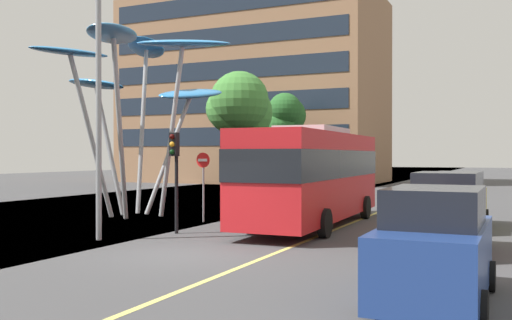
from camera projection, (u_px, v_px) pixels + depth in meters
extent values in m
cube|color=#424244|center=(183.00, 256.00, 15.55)|extent=(120.00, 240.00, 0.10)
cube|color=#E0D666|center=(257.00, 261.00, 14.64)|extent=(0.16, 144.00, 0.01)
cube|color=red|center=(313.00, 175.00, 21.85)|extent=(2.93, 10.68, 3.15)
cube|color=black|center=(313.00, 164.00, 21.84)|extent=(2.96, 10.78, 1.01)
cube|color=yellow|center=(347.00, 144.00, 26.66)|extent=(1.43, 0.15, 0.36)
cube|color=#B2B2B7|center=(313.00, 131.00, 21.83)|extent=(2.06, 3.77, 0.24)
cylinder|color=black|center=(365.00, 207.00, 24.38)|extent=(0.31, 0.97, 0.96)
cylinder|color=black|center=(307.00, 205.00, 25.39)|extent=(0.31, 0.97, 0.96)
cylinder|color=black|center=(325.00, 223.00, 18.67)|extent=(0.31, 0.97, 0.96)
cylinder|color=black|center=(251.00, 220.00, 19.67)|extent=(0.31, 0.97, 0.96)
cylinder|color=#9EA0A5|center=(172.00, 130.00, 25.20)|extent=(1.25, 0.42, 7.57)
ellipsoid|color=#388EDB|center=(183.00, 43.00, 25.04)|extent=(4.51, 2.10, 0.62)
cylinder|color=#9EA0A5|center=(169.00, 152.00, 26.85)|extent=(1.29, 2.46, 5.70)
ellipsoid|color=#388EDB|center=(191.00, 94.00, 27.61)|extent=(2.93, 3.83, 1.16)
cylinder|color=#9EA0A5|center=(142.00, 128.00, 27.47)|extent=(1.11, 2.15, 8.04)
ellipsoid|color=#388EDB|center=(147.00, 48.00, 28.47)|extent=(2.93, 3.83, 0.71)
cylinder|color=#9EA0A5|center=(109.00, 149.00, 26.28)|extent=(1.77, 0.26, 6.02)
ellipsoid|color=#388EDB|center=(96.00, 84.00, 26.60)|extent=(3.15, 1.46, 0.89)
cylinder|color=#9EA0A5|center=(91.00, 136.00, 24.42)|extent=(1.10, 1.90, 7.00)
ellipsoid|color=#388EDB|center=(69.00, 52.00, 23.83)|extent=(2.55, 3.49, 0.34)
cylinder|color=#9EA0A5|center=(120.00, 130.00, 23.41)|extent=(0.96, 1.94, 7.45)
ellipsoid|color=#4CA3E5|center=(113.00, 34.00, 22.47)|extent=(3.16, 4.65, 0.81)
cylinder|color=black|center=(176.00, 183.00, 19.72)|extent=(0.12, 0.12, 3.45)
cube|color=black|center=(174.00, 144.00, 19.58)|extent=(0.28, 0.24, 0.80)
sphere|color=#390706|center=(172.00, 137.00, 19.46)|extent=(0.18, 0.18, 0.18)
sphere|color=orange|center=(172.00, 144.00, 19.47)|extent=(0.18, 0.18, 0.18)
sphere|color=black|center=(172.00, 152.00, 19.47)|extent=(0.18, 0.18, 0.18)
cylinder|color=black|center=(226.00, 179.00, 24.29)|extent=(0.12, 0.12, 3.38)
cube|color=black|center=(224.00, 148.00, 24.15)|extent=(0.28, 0.24, 0.80)
sphere|color=#390706|center=(223.00, 142.00, 24.03)|extent=(0.18, 0.18, 0.18)
sphere|color=orange|center=(223.00, 148.00, 24.03)|extent=(0.18, 0.18, 0.18)
sphere|color=black|center=(223.00, 154.00, 24.03)|extent=(0.18, 0.18, 0.18)
cube|color=navy|center=(435.00, 259.00, 10.48)|extent=(1.73, 4.33, 1.23)
cube|color=black|center=(435.00, 206.00, 10.47)|extent=(1.59, 2.38, 0.68)
cylinder|color=black|center=(490.00, 276.00, 11.34)|extent=(0.20, 0.60, 0.60)
cylinder|color=black|center=(401.00, 269.00, 12.06)|extent=(0.20, 0.60, 0.60)
cylinder|color=black|center=(481.00, 309.00, 8.90)|extent=(0.20, 0.60, 0.60)
cylinder|color=black|center=(371.00, 298.00, 9.63)|extent=(0.20, 0.60, 0.60)
cube|color=maroon|center=(447.00, 223.00, 16.06)|extent=(1.78, 3.80, 1.22)
cube|color=black|center=(447.00, 187.00, 16.06)|extent=(1.64, 2.09, 0.81)
cylinder|color=black|center=(483.00, 237.00, 16.76)|extent=(0.20, 0.60, 0.60)
cylinder|color=black|center=(421.00, 234.00, 17.51)|extent=(0.20, 0.60, 0.60)
cylinder|color=black|center=(478.00, 249.00, 14.62)|extent=(0.20, 0.60, 0.60)
cylinder|color=black|center=(406.00, 244.00, 15.37)|extent=(0.20, 0.60, 0.60)
cube|color=gold|center=(459.00, 207.00, 21.32)|extent=(1.72, 4.56, 1.20)
cube|color=black|center=(459.00, 181.00, 21.31)|extent=(1.58, 2.51, 0.69)
cylinder|color=black|center=(486.00, 217.00, 22.25)|extent=(0.20, 0.60, 0.60)
cylinder|color=black|center=(439.00, 215.00, 22.97)|extent=(0.20, 0.60, 0.60)
cylinder|color=black|center=(481.00, 225.00, 19.68)|extent=(0.20, 0.60, 0.60)
cylinder|color=black|center=(429.00, 222.00, 20.40)|extent=(0.20, 0.60, 0.60)
cylinder|color=gray|center=(99.00, 98.00, 18.20)|extent=(0.18, 0.18, 8.97)
cylinder|color=brown|center=(231.00, 170.00, 37.64)|extent=(0.47, 0.47, 3.49)
sphere|color=#428438|center=(239.00, 101.00, 36.47)|extent=(3.75, 3.75, 3.75)
sphere|color=#428438|center=(231.00, 110.00, 36.79)|extent=(3.06, 3.06, 3.06)
sphere|color=#428438|center=(227.00, 109.00, 37.73)|extent=(2.75, 2.75, 2.75)
sphere|color=#428438|center=(244.00, 113.00, 37.82)|extent=(3.75, 3.75, 3.75)
sphere|color=#428438|center=(239.00, 124.00, 38.10)|extent=(2.74, 2.74, 2.74)
cylinder|color=brown|center=(289.00, 168.00, 46.49)|extent=(0.42, 0.42, 3.38)
sphere|color=#286028|center=(288.00, 115.00, 46.83)|extent=(2.99, 2.99, 2.99)
sphere|color=#286028|center=(285.00, 109.00, 46.04)|extent=(2.66, 2.66, 2.66)
sphere|color=#286028|center=(279.00, 129.00, 46.42)|extent=(2.96, 2.96, 2.96)
cylinder|color=gray|center=(203.00, 187.00, 23.15)|extent=(0.08, 0.08, 2.79)
cylinder|color=red|center=(203.00, 160.00, 23.11)|extent=(0.60, 0.03, 0.60)
cube|color=white|center=(203.00, 160.00, 23.09)|extent=(0.40, 0.04, 0.11)
cube|color=#936B4C|center=(255.00, 92.00, 59.11)|extent=(25.06, 13.92, 18.28)
cube|color=#1E2838|center=(223.00, 136.00, 52.81)|extent=(23.56, 0.08, 1.71)
cube|color=#1E2838|center=(223.00, 103.00, 52.79)|extent=(23.56, 0.08, 1.71)
cube|color=#1E2838|center=(223.00, 70.00, 52.76)|extent=(23.56, 0.08, 1.71)
cube|color=#1E2838|center=(223.00, 36.00, 52.74)|extent=(23.56, 0.08, 1.71)
cube|color=#1E2838|center=(223.00, 3.00, 52.71)|extent=(23.56, 0.08, 1.71)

